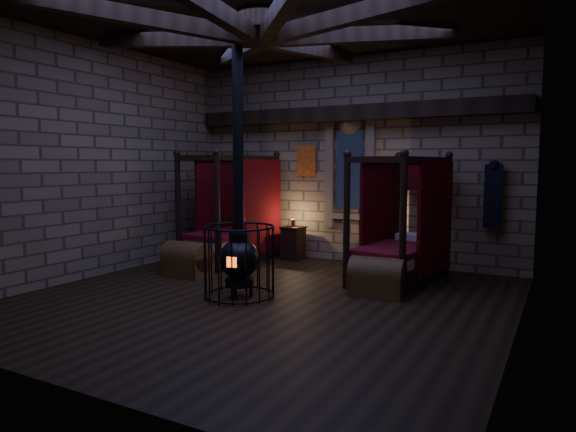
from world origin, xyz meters
The scene contains 8 objects.
room centered at (0.00, 0.09, 3.74)m, with size 7.02×7.02×4.29m.
bed_left centered at (-2.16, 2.36, 0.54)m, with size 1.26×2.18×2.20m.
bed_right centered at (1.47, 2.22, 0.53)m, with size 1.35×2.18×2.15m.
trunk_left centered at (-2.10, 0.79, 0.28)m, with size 0.87×0.58×0.62m.
trunk_right centered at (1.44, 1.05, 0.27)m, with size 0.87×0.59×0.61m.
nightstand_left centered at (-1.11, 3.08, 0.37)m, with size 0.48×0.46×0.87m.
nightstand_right centered at (0.92, 3.03, 0.42)m, with size 0.55×0.53×0.89m.
stove centered at (-0.36, -0.08, 0.65)m, with size 1.08×1.08×4.05m.
Camera 1 is at (3.96, -6.46, 2.02)m, focal length 32.00 mm.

